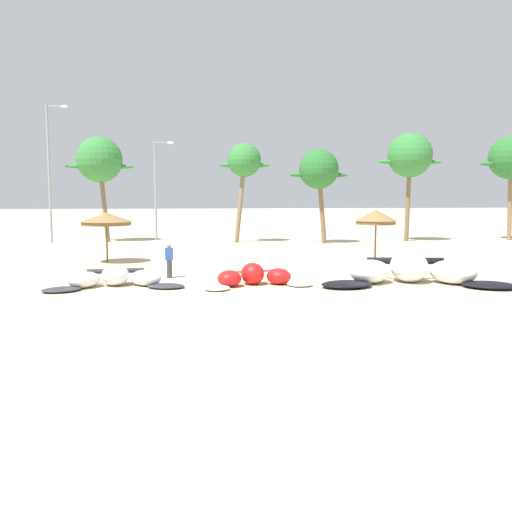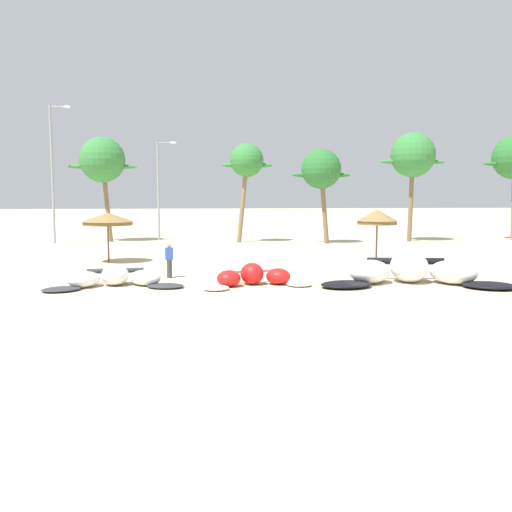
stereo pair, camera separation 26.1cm
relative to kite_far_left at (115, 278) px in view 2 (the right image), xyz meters
The scene contains 13 objects.
ground_plane 11.79m from the kite_far_left, ahead, with size 260.00×260.00×0.00m, color beige.
kite_far_left is the anchor object (origin of this frame).
kite_left 5.83m from the kite_far_left, ahead, with size 4.84×2.68×0.94m.
kite_left_of_center 12.66m from the kite_far_left, ahead, with size 8.37×4.47×1.37m.
beach_umbrella_near_van 9.00m from the kite_far_left, 100.54° to the left, with size 2.90×2.90×2.83m.
beach_umbrella_middle 14.90m from the kite_far_left, 25.61° to the left, with size 2.26×2.26×3.02m.
person_near_kites 3.11m from the kite_far_left, 45.61° to the left, with size 0.36×0.24×1.62m.
palm_leftmost 24.26m from the kite_far_left, 100.28° to the left, with size 5.50×3.67×8.45m.
palm_left 23.36m from the kite_far_left, 71.09° to the left, with size 4.02×2.68×7.88m.
palm_left_of_gap 24.19m from the kite_far_left, 56.58° to the left, with size 4.64×3.10×7.35m.
palm_center_left 30.28m from the kite_far_left, 45.25° to the left, with size 5.42×3.62×8.82m.
lamppost_west 24.02m from the kite_far_left, 109.43° to the left, with size 1.68×0.24×10.74m.
lamppost_west_center 24.59m from the kite_far_left, 89.36° to the left, with size 1.66×0.24×8.25m.
Camera 2 is at (-8.20, -23.96, 3.85)m, focal length 39.76 mm.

